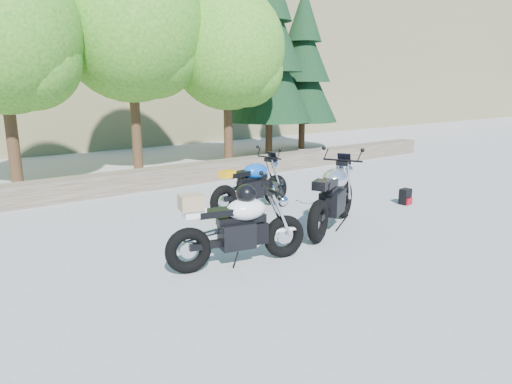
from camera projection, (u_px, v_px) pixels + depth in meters
ground at (284, 252)px, 7.14m from camera, size 90.00×90.00×0.00m
stone_wall at (141, 180)px, 11.36m from camera, size 22.00×0.55×0.50m
hillside at (37, 6)px, 28.99m from camera, size 80.00×30.00×15.00m
tree_decid_left at (6, 37)px, 10.47m from camera, size 3.67×3.67×5.62m
tree_decid_mid at (135, 30)px, 12.62m from camera, size 4.08×4.08×6.24m
tree_decid_right at (231, 53)px, 13.91m from camera, size 3.54×3.54×5.41m
conifer_near at (269, 53)px, 16.31m from camera, size 3.17×3.17×7.06m
conifer_far at (303, 67)px, 18.16m from camera, size 2.82×2.82×6.27m
silver_bike at (333, 198)px, 8.17m from camera, size 2.18×1.26×1.19m
white_bike at (237, 226)px, 6.50m from camera, size 2.12×0.77×1.19m
blue_bike at (252, 186)px, 9.39m from camera, size 2.14×0.68×1.08m
backpack at (405, 197)px, 9.98m from camera, size 0.27×0.24×0.34m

